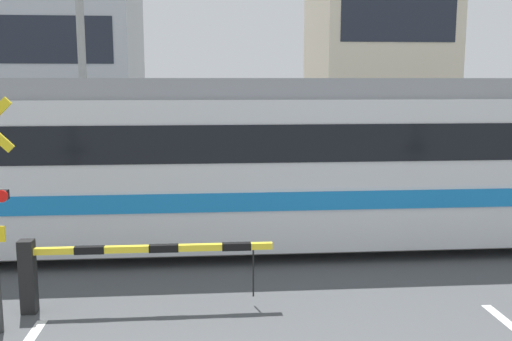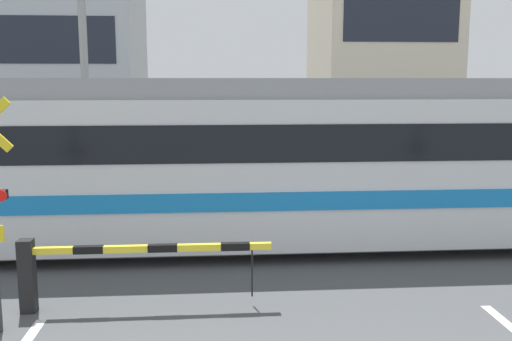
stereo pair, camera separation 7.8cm
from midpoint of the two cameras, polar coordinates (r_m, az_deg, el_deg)
The scene contains 9 objects.
rail_track_near at distance 10.64m, azimuth -0.29°, elevation -8.20°, with size 50.00×0.10×0.08m.
rail_track_far at distance 12.01m, azimuth -0.84°, elevation -6.18°, with size 50.00×0.10×0.08m.
commuter_train at distance 11.13m, azimuth 5.68°, elevation 1.43°, with size 21.96×2.93×3.22m.
crossing_barrier_near at distance 8.30m, azimuth -16.33°, elevation -8.84°, with size 3.48×0.20×1.03m.
crossing_barrier_far at distance 14.49m, azimuth 8.27°, elevation -1.00°, with size 3.48×0.20×1.03m.
pedestrian at distance 17.31m, azimuth -5.42°, elevation 1.61°, with size 0.38×0.22×1.69m.
building_left_of_street at distance 24.84m, azimuth -19.24°, elevation 10.85°, with size 6.27×5.64×8.40m.
building_right_of_street at distance 25.19m, azimuth 11.88°, elevation 13.22°, with size 5.24×5.64×10.24m.
utility_pole_streetside at distance 16.77m, azimuth -17.13°, elevation 10.36°, with size 0.22×0.22×7.39m.
Camera 1 is at (-0.85, -2.37, 3.19)m, focal length 40.00 mm.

